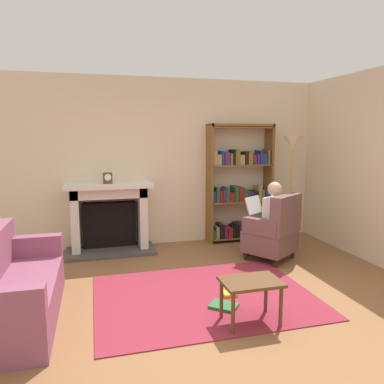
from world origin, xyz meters
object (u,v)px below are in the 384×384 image
(mantel_clock, at_px, (108,178))
(fireplace, at_px, (109,215))
(side_table, at_px, (251,287))
(seated_reader, at_px, (267,217))
(sofa_floral, at_px, (12,290))
(bookshelf, at_px, (239,187))
(floor_lamp, at_px, (292,153))
(armchair_reading, at_px, (274,231))

(mantel_clock, bearing_deg, fireplace, 83.44)
(side_table, bearing_deg, mantel_clock, 114.81)
(seated_reader, bearing_deg, mantel_clock, -55.77)
(fireplace, bearing_deg, seated_reader, -24.07)
(seated_reader, height_order, sofa_floral, seated_reader)
(seated_reader, bearing_deg, fireplace, -58.08)
(bookshelf, xyz_separation_m, sofa_floral, (-3.19, -2.07, -0.61))
(fireplace, xyz_separation_m, seated_reader, (2.19, -0.98, 0.05))
(floor_lamp, bearing_deg, sofa_floral, -159.01)
(bookshelf, relative_size, armchair_reading, 2.04)
(sofa_floral, bearing_deg, seated_reader, -71.51)
(bookshelf, xyz_separation_m, floor_lamp, (0.62, -0.61, 0.59))
(mantel_clock, distance_m, floor_lamp, 2.86)
(fireplace, relative_size, armchair_reading, 1.37)
(fireplace, distance_m, side_table, 2.93)
(bookshelf, xyz_separation_m, armchair_reading, (0.09, -1.11, -0.51))
(bookshelf, xyz_separation_m, seated_reader, (0.02, -1.01, -0.31))
(side_table, bearing_deg, sofa_floral, 163.85)
(mantel_clock, height_order, bookshelf, bookshelf)
(seated_reader, distance_m, sofa_floral, 3.40)
(bookshelf, bearing_deg, side_table, -110.05)
(armchair_reading, bearing_deg, sofa_floral, -17.71)
(mantel_clock, bearing_deg, armchair_reading, -23.30)
(mantel_clock, xyz_separation_m, sofa_floral, (-1.01, -1.94, -0.83))
(fireplace, height_order, side_table, fireplace)
(side_table, bearing_deg, bookshelf, 69.95)
(floor_lamp, bearing_deg, bookshelf, 135.72)
(armchair_reading, height_order, sofa_floral, armchair_reading)
(bookshelf, distance_m, floor_lamp, 1.05)
(bookshelf, relative_size, sofa_floral, 1.16)
(mantel_clock, height_order, sofa_floral, mantel_clock)
(mantel_clock, relative_size, bookshelf, 0.08)
(mantel_clock, bearing_deg, bookshelf, 3.57)
(bookshelf, relative_size, floor_lamp, 1.11)
(armchair_reading, distance_m, sofa_floral, 3.42)
(mantel_clock, xyz_separation_m, armchair_reading, (2.27, -0.98, -0.73))
(fireplace, distance_m, bookshelf, 2.20)
(fireplace, height_order, seated_reader, seated_reader)
(fireplace, xyz_separation_m, armchair_reading, (2.26, -1.08, -0.15))
(bookshelf, relative_size, seated_reader, 1.73)
(fireplace, height_order, bookshelf, bookshelf)
(fireplace, height_order, floor_lamp, floor_lamp)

